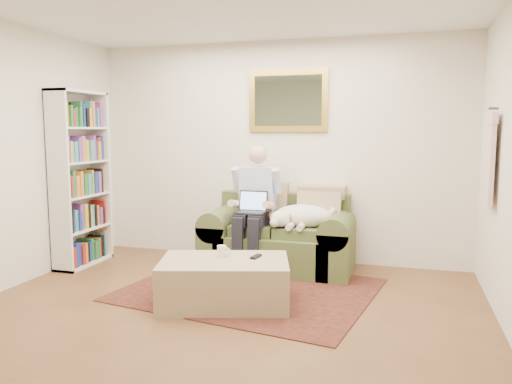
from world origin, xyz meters
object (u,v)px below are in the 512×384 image
at_px(sleeping_dog, 303,216).
at_px(bookshelf, 80,179).
at_px(seated_man, 253,209).
at_px(coffee_mug, 222,251).
at_px(ottoman, 224,282).
at_px(sofa, 278,244).
at_px(laptop, 252,207).

relative_size(sleeping_dog, bookshelf, 0.34).
xyz_separation_m(seated_man, coffee_mug, (0.00, -1.02, -0.23)).
xyz_separation_m(sleeping_dog, bookshelf, (-2.54, -0.36, 0.37)).
distance_m(sleeping_dog, coffee_mug, 1.22).
xyz_separation_m(sleeping_dog, ottoman, (-0.48, -1.19, -0.43)).
bearing_deg(seated_man, bookshelf, -171.55).
bearing_deg(bookshelf, ottoman, -21.91).
height_order(sofa, seated_man, seated_man).
height_order(sofa, bookshelf, bookshelf).
xyz_separation_m(laptop, coffee_mug, (0.00, -0.95, -0.27)).
distance_m(sofa, ottoman, 1.29).
bearing_deg(seated_man, sleeping_dog, 7.13).
distance_m(seated_man, bookshelf, 2.04).
xyz_separation_m(seated_man, ottoman, (0.07, -1.12, -0.49)).
bearing_deg(laptop, bookshelf, -173.36).
relative_size(seated_man, sleeping_dog, 2.04).
bearing_deg(bookshelf, sleeping_dog, 8.17).
bearing_deg(bookshelf, seated_man, 8.45).
height_order(seated_man, bookshelf, bookshelf).
height_order(sofa, coffee_mug, sofa).
height_order(coffee_mug, bookshelf, bookshelf).
relative_size(laptop, ottoman, 0.28).
xyz_separation_m(coffee_mug, bookshelf, (-2.00, 0.72, 0.54)).
height_order(laptop, coffee_mug, laptop).
bearing_deg(coffee_mug, bookshelf, 160.12).
xyz_separation_m(laptop, sleeping_dog, (0.54, 0.13, -0.10)).
bearing_deg(laptop, seated_man, 90.00).
xyz_separation_m(sleeping_dog, coffee_mug, (-0.54, -1.09, -0.17)).
relative_size(sofa, bookshelf, 0.83).
relative_size(coffee_mug, bookshelf, 0.05).
height_order(sofa, ottoman, sofa).
relative_size(laptop, coffee_mug, 3.21).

